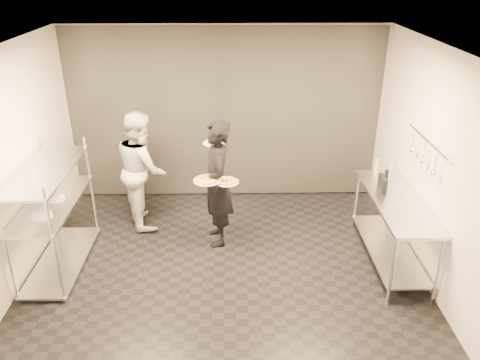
{
  "coord_description": "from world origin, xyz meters",
  "views": [
    {
      "loc": [
        0.1,
        -5.17,
        3.68
      ],
      "look_at": [
        0.21,
        0.22,
        1.1
      ],
      "focal_mm": 35.0,
      "sensor_mm": 36.0,
      "label": 1
    }
  ],
  "objects_px": {
    "chef": "(142,169)",
    "pizza_plate_near": "(207,180)",
    "prep_counter": "(393,219)",
    "pass_rack": "(53,213)",
    "bottle_green": "(377,166)",
    "salad_plate": "(214,142)",
    "bottle_dark": "(386,177)",
    "pos_monitor": "(382,184)",
    "pizza_plate_far": "(227,181)",
    "bottle_clear": "(391,170)",
    "waiter": "(217,184)"
  },
  "relations": [
    {
      "from": "bottle_green",
      "to": "bottle_clear",
      "type": "relative_size",
      "value": 1.06
    },
    {
      "from": "pizza_plate_near",
      "to": "bottle_green",
      "type": "height_order",
      "value": "bottle_green"
    },
    {
      "from": "chef",
      "to": "pizza_plate_near",
      "type": "xyz_separation_m",
      "value": [
        0.99,
        -0.81,
        0.2
      ]
    },
    {
      "from": "prep_counter",
      "to": "chef",
      "type": "relative_size",
      "value": 1.03
    },
    {
      "from": "pos_monitor",
      "to": "pass_rack",
      "type": "bearing_deg",
      "value": -173.68
    },
    {
      "from": "pos_monitor",
      "to": "bottle_dark",
      "type": "xyz_separation_m",
      "value": [
        0.11,
        0.21,
        -0.0
      ]
    },
    {
      "from": "prep_counter",
      "to": "pizza_plate_far",
      "type": "distance_m",
      "value": 2.2
    },
    {
      "from": "waiter",
      "to": "chef",
      "type": "xyz_separation_m",
      "value": [
        -1.11,
        0.57,
        -0.02
      ]
    },
    {
      "from": "pass_rack",
      "to": "chef",
      "type": "height_order",
      "value": "chef"
    },
    {
      "from": "prep_counter",
      "to": "chef",
      "type": "height_order",
      "value": "chef"
    },
    {
      "from": "bottle_green",
      "to": "bottle_dark",
      "type": "bearing_deg",
      "value": -84.97
    },
    {
      "from": "pizza_plate_far",
      "to": "pos_monitor",
      "type": "relative_size",
      "value": 1.14
    },
    {
      "from": "chef",
      "to": "salad_plate",
      "type": "relative_size",
      "value": 5.67
    },
    {
      "from": "bottle_dark",
      "to": "bottle_green",
      "type": "bearing_deg",
      "value": 95.03
    },
    {
      "from": "pizza_plate_near",
      "to": "chef",
      "type": "bearing_deg",
      "value": 140.85
    },
    {
      "from": "pos_monitor",
      "to": "bottle_clear",
      "type": "relative_size",
      "value": 1.29
    },
    {
      "from": "pizza_plate_near",
      "to": "salad_plate",
      "type": "relative_size",
      "value": 1.15
    },
    {
      "from": "chef",
      "to": "pizza_plate_far",
      "type": "distance_m",
      "value": 1.49
    },
    {
      "from": "salad_plate",
      "to": "bottle_clear",
      "type": "relative_size",
      "value": 1.48
    },
    {
      "from": "bottle_green",
      "to": "salad_plate",
      "type": "bearing_deg",
      "value": 179.06
    },
    {
      "from": "pizza_plate_near",
      "to": "bottle_green",
      "type": "relative_size",
      "value": 1.6
    },
    {
      "from": "pizza_plate_far",
      "to": "bottle_clear",
      "type": "distance_m",
      "value": 2.29
    },
    {
      "from": "pos_monitor",
      "to": "bottle_green",
      "type": "height_order",
      "value": "bottle_green"
    },
    {
      "from": "pos_monitor",
      "to": "bottle_clear",
      "type": "height_order",
      "value": "bottle_clear"
    },
    {
      "from": "pizza_plate_near",
      "to": "bottle_dark",
      "type": "relative_size",
      "value": 1.84
    },
    {
      "from": "prep_counter",
      "to": "pos_monitor",
      "type": "xyz_separation_m",
      "value": [
        -0.12,
        0.25,
        0.39
      ]
    },
    {
      "from": "pizza_plate_far",
      "to": "bottle_dark",
      "type": "xyz_separation_m",
      "value": [
        2.14,
        0.15,
        -0.02
      ]
    },
    {
      "from": "pizza_plate_far",
      "to": "bottle_green",
      "type": "bearing_deg",
      "value": 13.04
    },
    {
      "from": "waiter",
      "to": "pos_monitor",
      "type": "bearing_deg",
      "value": 74.09
    },
    {
      "from": "pass_rack",
      "to": "pizza_plate_near",
      "type": "xyz_separation_m",
      "value": [
        1.93,
        0.29,
        0.31
      ]
    },
    {
      "from": "pass_rack",
      "to": "bottle_dark",
      "type": "bearing_deg",
      "value": 6.14
    },
    {
      "from": "pass_rack",
      "to": "salad_plate",
      "type": "xyz_separation_m",
      "value": [
        2.01,
        0.84,
        0.62
      ]
    },
    {
      "from": "pizza_plate_far",
      "to": "bottle_clear",
      "type": "height_order",
      "value": "bottle_clear"
    },
    {
      "from": "salad_plate",
      "to": "chef",
      "type": "bearing_deg",
      "value": 166.3
    },
    {
      "from": "chef",
      "to": "pizza_plate_near",
      "type": "bearing_deg",
      "value": -149.48
    },
    {
      "from": "waiter",
      "to": "salad_plate",
      "type": "bearing_deg",
      "value": 177.49
    },
    {
      "from": "pos_monitor",
      "to": "bottle_clear",
      "type": "xyz_separation_m",
      "value": [
        0.24,
        0.41,
        0.01
      ]
    },
    {
      "from": "pizza_plate_near",
      "to": "bottle_clear",
      "type": "xyz_separation_m",
      "value": [
        2.52,
        0.37,
        -0.05
      ]
    },
    {
      "from": "bottle_green",
      "to": "waiter",
      "type": "bearing_deg",
      "value": -173.05
    },
    {
      "from": "prep_counter",
      "to": "waiter",
      "type": "relative_size",
      "value": 1.01
    },
    {
      "from": "pizza_plate_far",
      "to": "bottle_dark",
      "type": "distance_m",
      "value": 2.14
    },
    {
      "from": "pizza_plate_near",
      "to": "pos_monitor",
      "type": "xyz_separation_m",
      "value": [
        2.28,
        -0.04,
        -0.06
      ]
    },
    {
      "from": "bottle_dark",
      "to": "prep_counter",
      "type": "bearing_deg",
      "value": -89.32
    },
    {
      "from": "pass_rack",
      "to": "bottle_clear",
      "type": "relative_size",
      "value": 7.72
    },
    {
      "from": "bottle_clear",
      "to": "bottle_dark",
      "type": "bearing_deg",
      "value": -122.32
    },
    {
      "from": "pizza_plate_far",
      "to": "bottle_dark",
      "type": "height_order",
      "value": "bottle_dark"
    },
    {
      "from": "pass_rack",
      "to": "pos_monitor",
      "type": "relative_size",
      "value": 5.97
    },
    {
      "from": "waiter",
      "to": "bottle_clear",
      "type": "relative_size",
      "value": 8.64
    },
    {
      "from": "bottle_green",
      "to": "bottle_clear",
      "type": "distance_m",
      "value": 0.21
    },
    {
      "from": "pass_rack",
      "to": "bottle_green",
      "type": "xyz_separation_m",
      "value": [
        4.29,
        0.8,
        0.26
      ]
    }
  ]
}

